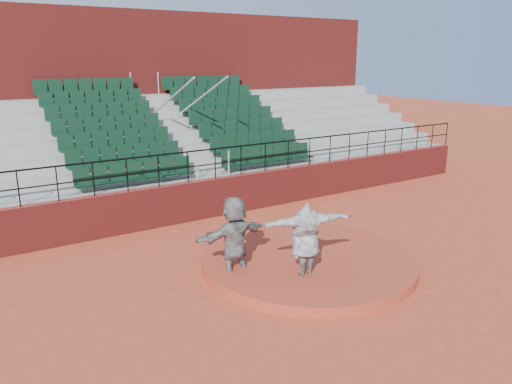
{
  "coord_description": "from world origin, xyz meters",
  "views": [
    {
      "loc": [
        -7.64,
        -9.35,
        5.25
      ],
      "look_at": [
        0.0,
        2.5,
        1.4
      ],
      "focal_mm": 35.0,
      "sensor_mm": 36.0,
      "label": 1
    }
  ],
  "objects": [
    {
      "name": "boundary_wall",
      "position": [
        0.0,
        5.0,
        0.65
      ],
      "size": [
        24.0,
        0.3,
        1.3
      ],
      "primitive_type": "cube",
      "color": "maroon",
      "rests_on": "ground"
    },
    {
      "name": "ground",
      "position": [
        0.0,
        0.0,
        0.0
      ],
      "size": [
        90.0,
        90.0,
        0.0
      ],
      "primitive_type": "plane",
      "color": "#AB4026",
      "rests_on": "ground"
    },
    {
      "name": "pitching_rubber",
      "position": [
        0.0,
        0.15,
        0.27
      ],
      "size": [
        0.6,
        0.15,
        0.03
      ],
      "primitive_type": "cube",
      "color": "white",
      "rests_on": "pitchers_mound"
    },
    {
      "name": "wall_railing",
      "position": [
        0.0,
        5.0,
        2.03
      ],
      "size": [
        24.04,
        0.05,
        1.03
      ],
      "color": "black",
      "rests_on": "boundary_wall"
    },
    {
      "name": "fielder",
      "position": [
        -1.99,
        0.39,
        1.03
      ],
      "size": [
        1.97,
        0.8,
        2.07
      ],
      "primitive_type": "imported",
      "rotation": [
        0.0,
        0.0,
        3.24
      ],
      "color": "black",
      "rests_on": "ground"
    },
    {
      "name": "pitcher",
      "position": [
        -0.8,
        -0.85,
        1.14
      ],
      "size": [
        2.27,
        1.13,
        1.78
      ],
      "primitive_type": "imported",
      "rotation": [
        0.0,
        0.0,
        2.89
      ],
      "color": "black",
      "rests_on": "pitchers_mound"
    },
    {
      "name": "press_box_facade",
      "position": [
        0.0,
        12.6,
        3.55
      ],
      "size": [
        24.0,
        3.0,
        7.1
      ],
      "primitive_type": "cube",
      "color": "maroon",
      "rests_on": "ground"
    },
    {
      "name": "seating_deck",
      "position": [
        0.0,
        8.64,
        1.45
      ],
      "size": [
        24.0,
        5.97,
        4.63
      ],
      "color": "gray",
      "rests_on": "ground"
    },
    {
      "name": "pitchers_mound",
      "position": [
        0.0,
        0.0,
        0.12
      ],
      "size": [
        5.5,
        5.5,
        0.25
      ],
      "primitive_type": "cylinder",
      "color": "#A43924",
      "rests_on": "ground"
    }
  ]
}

